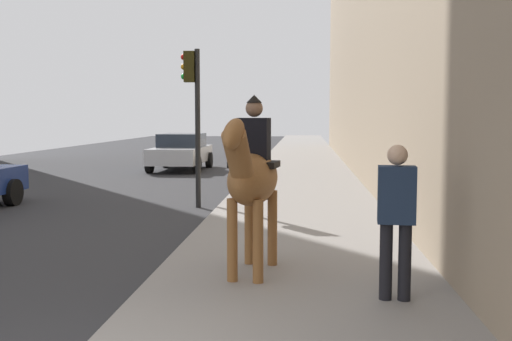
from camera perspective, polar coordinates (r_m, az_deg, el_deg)
The scene contains 4 objects.
mounted_horse_near at distance 7.56m, azimuth -0.39°, elevation -0.52°, with size 2.15×0.76×2.27m.
pedestrian_greeting at distance 6.71m, azimuth 13.12°, elevation -3.80°, with size 0.30×0.42×1.70m.
car_near_lane at distance 23.96m, azimuth -7.09°, elevation 1.82°, with size 4.15×2.09×1.44m.
traffic_light_near_curb at distance 13.99m, azimuth -5.92°, elevation 6.49°, with size 0.20×0.44×3.65m.
Camera 1 is at (-4.00, -1.92, 2.12)m, focal length 42.35 mm.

